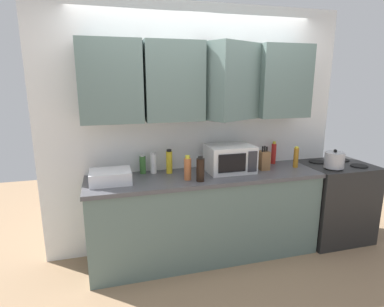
{
  "coord_description": "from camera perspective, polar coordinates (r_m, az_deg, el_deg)",
  "views": [
    {
      "loc": [
        -0.96,
        -3.2,
        1.85
      ],
      "look_at": [
        -0.13,
        -0.25,
        1.12
      ],
      "focal_mm": 29.32,
      "sensor_mm": 36.0,
      "label": 1
    }
  ],
  "objects": [
    {
      "name": "ground_plane",
      "position": [
        3.03,
        6.83,
        -24.33
      ],
      "size": [
        8.0,
        8.0,
        0.0
      ],
      "primitive_type": "plane",
      "color": "#937556"
    },
    {
      "name": "wall_back_with_cabinets",
      "position": [
        3.29,
        1.39,
        8.59
      ],
      "size": [
        3.26,
        0.55,
        2.6
      ],
      "color": "white",
      "rests_on": "ground_plane"
    },
    {
      "name": "counter_run",
      "position": [
        3.36,
        2.44,
        -11.22
      ],
      "size": [
        2.39,
        0.63,
        0.9
      ],
      "color": "slate",
      "rests_on": "ground_plane"
    },
    {
      "name": "stove_range",
      "position": [
        4.09,
        24.32,
        -7.88
      ],
      "size": [
        0.76,
        0.64,
        0.91
      ],
      "color": "black",
      "rests_on": "ground_plane"
    },
    {
      "name": "kettle",
      "position": [
        3.72,
        24.47,
        -1.09
      ],
      "size": [
        0.21,
        0.21,
        0.21
      ],
      "color": "#B2B2B7",
      "rests_on": "stove_range"
    },
    {
      "name": "microwave",
      "position": [
        3.3,
        6.88,
        -0.9
      ],
      "size": [
        0.48,
        0.37,
        0.28
      ],
      "color": "silver",
      "rests_on": "counter_run"
    },
    {
      "name": "dish_rack",
      "position": [
        3.04,
        -14.62,
        -4.1
      ],
      "size": [
        0.38,
        0.3,
        0.12
      ],
      "primitive_type": "cube",
      "color": "silver",
      "rests_on": "counter_run"
    },
    {
      "name": "knife_block",
      "position": [
        3.45,
        12.92,
        -1.19
      ],
      "size": [
        0.1,
        0.12,
        0.26
      ],
      "color": "brown",
      "rests_on": "counter_run"
    },
    {
      "name": "bottle_amber_vinegar",
      "position": [
        3.63,
        18.39,
        -0.65
      ],
      "size": [
        0.05,
        0.05,
        0.23
      ],
      "color": "#AD701E",
      "rests_on": "counter_run"
    },
    {
      "name": "bottle_soy_dark",
      "position": [
        2.97,
        1.54,
        -2.93
      ],
      "size": [
        0.08,
        0.08,
        0.24
      ],
      "color": "black",
      "rests_on": "counter_run"
    },
    {
      "name": "bottle_red_sauce",
      "position": [
        3.71,
        14.62,
        0.05
      ],
      "size": [
        0.05,
        0.05,
        0.26
      ],
      "color": "red",
      "rests_on": "counter_run"
    },
    {
      "name": "bottle_white_jar",
      "position": [
        3.25,
        -7.05,
        -1.76
      ],
      "size": [
        0.06,
        0.06,
        0.22
      ],
      "color": "white",
      "rests_on": "counter_run"
    },
    {
      "name": "bottle_yellow_mustard",
      "position": [
        3.23,
        -4.17,
        -1.5
      ],
      "size": [
        0.06,
        0.06,
        0.25
      ],
      "color": "gold",
      "rests_on": "counter_run"
    },
    {
      "name": "bottle_spice_jar",
      "position": [
        3.01,
        -0.8,
        -2.74
      ],
      "size": [
        0.07,
        0.07,
        0.24
      ],
      "color": "#BC6638",
      "rests_on": "counter_run"
    },
    {
      "name": "bottle_green_oil",
      "position": [
        3.26,
        -8.96,
        -1.99
      ],
      "size": [
        0.06,
        0.06,
        0.2
      ],
      "color": "#386B2D",
      "rests_on": "counter_run"
    }
  ]
}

